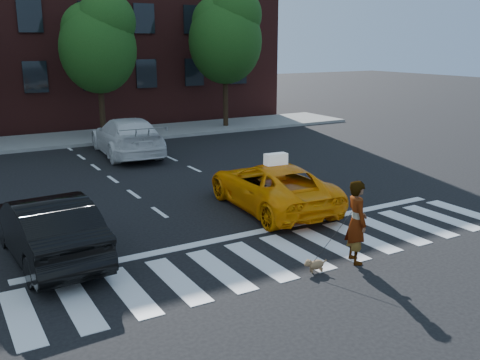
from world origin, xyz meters
The scene contains 13 objects.
ground centered at (0.00, 0.00, 0.00)m, with size 120.00×120.00×0.00m, color black.
crosswalk centered at (0.00, 0.00, 0.01)m, with size 13.00×2.40×0.01m, color silver.
stop_line centered at (0.00, 1.60, 0.01)m, with size 12.00×0.30×0.01m, color silver.
sidewalk_far centered at (0.00, 17.50, 0.07)m, with size 30.00×4.00×0.15m, color slate.
building centered at (0.00, 25.00, 6.00)m, with size 26.00×10.00×12.00m, color #491C1A.
tree_mid centered at (0.53, 17.00, 4.85)m, with size 3.69×3.69×7.10m.
tree_right centered at (7.53, 17.00, 5.26)m, with size 4.00×4.00×7.70m.
taxi centered at (1.40, 3.14, 0.68)m, with size 2.24×4.86×1.35m, color #FF9305.
black_sedan centered at (-5.00, 2.50, 0.74)m, with size 1.56×4.48×1.48m, color black.
white_suv centered at (0.26, 12.64, 0.81)m, with size 2.26×5.57×1.62m, color silver.
woman centered at (0.81, -1.10, 0.93)m, with size 0.68×0.45×1.86m, color #999999.
dog centered at (-0.30, -1.09, 0.17)m, with size 0.50×0.29×0.29m.
taxi_sign centered at (1.40, 2.94, 1.51)m, with size 0.65×0.28×0.32m, color white.
Camera 1 is at (-6.96, -9.35, 4.73)m, focal length 40.00 mm.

